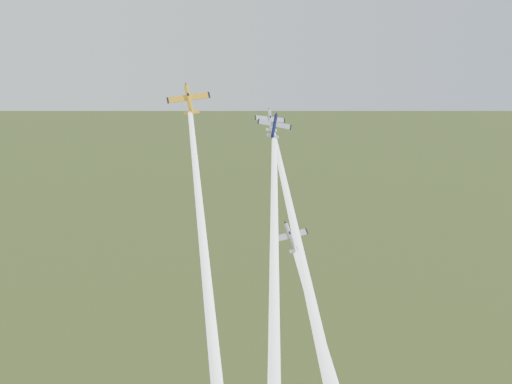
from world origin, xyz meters
name	(u,v)px	position (x,y,z in m)	size (l,w,h in m)	color
plane_yellow	(189,100)	(-8.69, 7.86, 108.54)	(8.68, 8.62, 1.36)	#FCAB15
smoke_trail_yellow	(208,290)	(-13.85, -17.95, 78.86)	(2.42, 2.42, 72.94)	white
plane_navy	(274,126)	(4.63, -3.98, 104.15)	(6.61, 6.55, 1.03)	#0D113B
smoke_trail_navy	(274,290)	(-4.10, -23.94, 79.58)	(2.42, 2.42, 59.28)	white
plane_silver_right	(270,120)	(7.99, 5.56, 103.80)	(6.60, 6.55, 1.03)	silver
smoke_trail_silver_right	(304,269)	(5.39, -16.07, 79.23)	(2.42, 2.42, 59.28)	white
plane_silver_low	(291,238)	(4.95, -11.36, 83.89)	(7.44, 7.38, 1.17)	#A2A8AF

